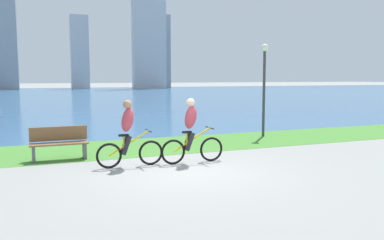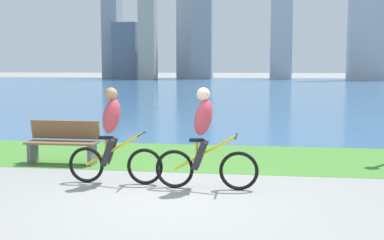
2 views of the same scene
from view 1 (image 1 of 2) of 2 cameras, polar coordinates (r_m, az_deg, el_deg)
The scene contains 8 objects.
ground_plane at distance 9.32m, azimuth -0.67°, elevation -7.53°, with size 300.00×300.00×0.00m, color gray.
grass_strip_bayside at distance 12.72m, azimuth -6.54°, elevation -3.83°, with size 120.00×3.30×0.01m, color #478433.
bay_water_surface at distance 51.02m, azimuth -17.91°, elevation 3.44°, with size 300.00×74.24×0.00m, color #386693.
cyclist_lead at distance 10.08m, azimuth -0.11°, elevation -1.63°, with size 1.72×0.52×1.69m.
cyclist_trailing at distance 9.77m, azimuth -9.26°, elevation -1.99°, with size 1.68×0.52×1.67m.
bench_near_path at distance 11.13m, azimuth -18.80°, elevation -3.24°, with size 1.50×0.47×0.90m.
lamppost_tall at distance 14.85m, azimuth 10.49°, elevation 6.43°, with size 0.28×0.28×3.45m.
city_skyline_far_shore at distance 79.41m, azimuth -20.11°, elevation 10.86°, with size 47.65×10.91×27.78m.
Camera 1 is at (-3.22, -8.46, 2.22)m, focal length 36.57 mm.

